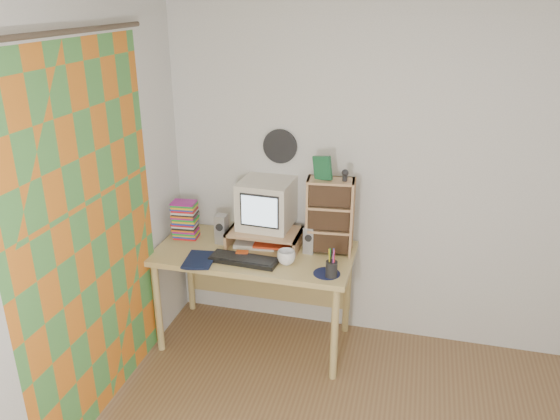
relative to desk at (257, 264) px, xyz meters
The scene contains 20 objects.
back_wall 1.25m from the desk, 16.59° to the left, with size 3.50×3.50×0.00m, color silver.
left_wall 1.73m from the desk, 116.51° to the right, with size 3.50×3.50×0.00m, color silver.
curtain 1.29m from the desk, 125.22° to the right, with size 2.20×2.20×0.00m, color orange.
wall_disc 0.87m from the desk, 70.78° to the left, with size 0.25×0.25×0.02m, color black.
desk is the anchor object (origin of this frame).
monitor_riser 0.24m from the desk, 36.34° to the left, with size 0.52×0.30×0.12m.
crt_monitor 0.44m from the desk, 65.44° to the left, with size 0.36×0.36×0.34m, color beige.
speaker_left 0.36m from the desk, behind, with size 0.08×0.08×0.22m, color #A0A0A4.
speaker_right 0.45m from the desk, ahead, with size 0.07×0.07×0.20m, color #A0A0A4.
keyboard 0.29m from the desk, 94.04° to the right, with size 0.46×0.15×0.03m, color black.
dvd_stack 0.62m from the desk, behind, with size 0.17×0.12×0.24m, color brown, non-canonical shape.
cd_rack 0.65m from the desk, ahead, with size 0.32×0.17×0.54m, color tan.
mug 0.38m from the desk, 36.22° to the right, with size 0.12×0.12×0.10m, color white.
diary 0.55m from the desk, 141.09° to the right, with size 0.24×0.18×0.05m, color #0E1633.
mousepad 0.64m from the desk, 25.54° to the right, with size 0.18×0.18×0.00m, color #0F1235.
pen_cup 0.70m from the desk, 26.74° to the right, with size 0.08×0.08×0.15m, color black, non-canonical shape.
papers 0.17m from the desk, 55.68° to the left, with size 0.30×0.22×0.04m, color silver, non-canonical shape.
red_box 0.24m from the desk, 106.10° to the right, with size 0.08×0.05×0.04m, color #B53E13.
game_box 0.88m from the desk, ahead, with size 0.13×0.03×0.16m, color #185531.
webcam 0.94m from the desk, ahead, with size 0.05×0.05×0.08m, color black, non-canonical shape.
Camera 1 is at (0.03, -1.95, 2.47)m, focal length 35.00 mm.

